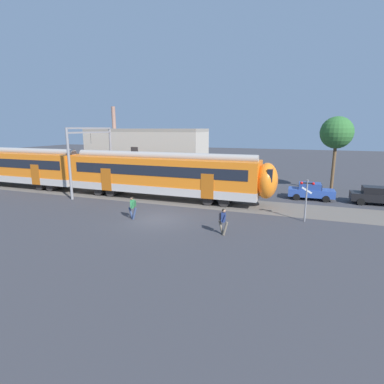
% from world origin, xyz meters
% --- Properties ---
extents(ground_plane, '(160.00, 160.00, 0.00)m').
position_xyz_m(ground_plane, '(0.00, 0.00, 0.00)').
color(ground_plane, '#38383D').
extents(track_bed, '(80.00, 4.40, 0.01)m').
position_xyz_m(track_bed, '(-13.63, 6.12, 0.01)').
color(track_bed, '#605951').
rests_on(track_bed, ground).
extents(commuter_train, '(56.65, 3.07, 4.73)m').
position_xyz_m(commuter_train, '(-20.44, 6.11, 2.25)').
color(commuter_train, '#B2ADA8').
rests_on(commuter_train, ground).
extents(pedestrian_green, '(0.71, 0.53, 1.67)m').
position_xyz_m(pedestrian_green, '(-1.70, -0.50, 0.99)').
color(pedestrian_green, navy).
rests_on(pedestrian_green, ground).
extents(pedestrian_navy, '(0.67, 0.54, 1.67)m').
position_xyz_m(pedestrian_navy, '(5.21, -1.44, 0.99)').
color(pedestrian_navy, '#6B6051').
rests_on(pedestrian_navy, ground).
extents(parked_car_blue, '(4.04, 1.83, 1.54)m').
position_xyz_m(parked_car_blue, '(10.50, 10.49, 0.78)').
color(parked_car_blue, '#284799').
rests_on(parked_car_blue, ground).
extents(parked_car_black, '(4.01, 1.78, 1.54)m').
position_xyz_m(parked_car_black, '(15.73, 10.42, 0.78)').
color(parked_car_black, black).
rests_on(parked_car_black, ground).
extents(catenary_gantry, '(0.24, 6.64, 6.53)m').
position_xyz_m(catenary_gantry, '(-10.21, 6.12, 4.31)').
color(catenary_gantry, gray).
rests_on(catenary_gantry, ground).
extents(crossing_signal, '(0.96, 0.22, 3.00)m').
position_xyz_m(crossing_signal, '(9.98, 3.15, 2.01)').
color(crossing_signal, gray).
rests_on(crossing_signal, ground).
extents(background_building, '(15.33, 5.00, 9.20)m').
position_xyz_m(background_building, '(-9.39, 15.69, 3.21)').
color(background_building, '#B2A899').
rests_on(background_building, ground).
extents(street_tree_right, '(3.20, 3.20, 7.63)m').
position_xyz_m(street_tree_right, '(12.61, 15.08, 5.97)').
color(street_tree_right, brown).
rests_on(street_tree_right, ground).
extents(street_tree_left, '(3.19, 3.19, 6.26)m').
position_xyz_m(street_tree_left, '(-11.89, 19.55, 4.64)').
color(street_tree_left, brown).
rests_on(street_tree_left, ground).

